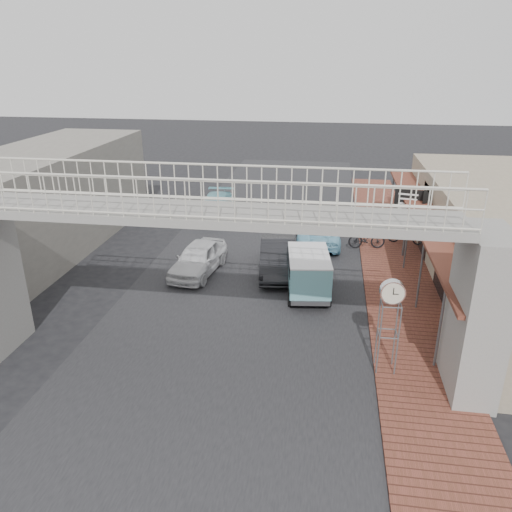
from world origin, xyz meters
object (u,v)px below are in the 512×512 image
(white_hatchback, at_px, (198,258))
(arrow_sign, at_px, (428,203))
(dark_sedan, at_px, (278,257))
(street_clock, at_px, (392,296))
(angkot_curb, at_px, (317,231))
(angkot_far, at_px, (216,206))
(angkot_van, at_px, (308,268))
(motorcycle_near, at_px, (406,234))
(motorcycle_far, at_px, (367,238))

(white_hatchback, xyz_separation_m, arrow_sign, (10.34, 3.14, 2.18))
(dark_sedan, bearing_deg, street_clock, -66.55)
(white_hatchback, xyz_separation_m, angkot_curb, (5.21, 4.78, -0.05))
(angkot_far, height_order, arrow_sign, arrow_sign)
(white_hatchback, xyz_separation_m, angkot_van, (5.06, -1.36, 0.44))
(motorcycle_near, xyz_separation_m, motorcycle_far, (-2.09, -1.02, 0.05))
(angkot_far, xyz_separation_m, street_clock, (8.86, -15.04, 1.95))
(angkot_van, relative_size, arrow_sign, 1.11)
(motorcycle_near, distance_m, motorcycle_far, 2.33)
(angkot_far, height_order, motorcycle_far, angkot_far)
(angkot_van, distance_m, motorcycle_far, 6.10)
(angkot_van, bearing_deg, angkot_far, 115.40)
(white_hatchback, distance_m, dark_sedan, 3.63)
(motorcycle_far, xyz_separation_m, arrow_sign, (2.57, -0.94, 2.23))
(white_hatchback, xyz_separation_m, motorcycle_near, (9.86, 5.10, -0.09))
(angkot_van, height_order, street_clock, street_clock)
(angkot_far, bearing_deg, angkot_van, -61.46)
(angkot_curb, xyz_separation_m, motorcycle_near, (4.65, 0.33, -0.05))
(angkot_van, xyz_separation_m, arrow_sign, (5.28, 4.50, 1.74))
(angkot_far, height_order, angkot_van, angkot_van)
(arrow_sign, bearing_deg, motorcycle_far, 171.02)
(angkot_van, xyz_separation_m, motorcycle_near, (4.80, 6.46, -0.54))
(angkot_far, bearing_deg, motorcycle_near, -20.41)
(dark_sedan, height_order, angkot_van, angkot_van)
(dark_sedan, xyz_separation_m, motorcycle_near, (6.28, 4.47, -0.14))
(dark_sedan, bearing_deg, white_hatchback, -176.50)
(white_hatchback, distance_m, street_clock, 10.41)
(motorcycle_far, bearing_deg, motorcycle_near, -71.18)
(angkot_curb, distance_m, arrow_sign, 5.83)
(white_hatchback, xyz_separation_m, dark_sedan, (3.58, 0.63, 0.05))
(motorcycle_near, bearing_deg, angkot_van, 155.50)
(white_hatchback, distance_m, motorcycle_near, 11.10)
(motorcycle_near, height_order, street_clock, street_clock)
(motorcycle_far, bearing_deg, dark_sedan, 122.27)
(angkot_van, relative_size, motorcycle_far, 2.07)
(arrow_sign, bearing_deg, white_hatchback, -151.90)
(motorcycle_near, bearing_deg, angkot_far, 85.37)
(motorcycle_far, bearing_deg, angkot_van, 146.31)
(angkot_van, bearing_deg, white_hatchback, 158.14)
(angkot_curb, bearing_deg, arrow_sign, 157.45)
(white_hatchback, bearing_deg, angkot_van, -7.57)
(angkot_curb, relative_size, street_clock, 1.55)
(angkot_curb, xyz_separation_m, street_clock, (2.56, -11.43, 1.98))
(angkot_curb, bearing_deg, street_clock, 97.80)
(angkot_van, bearing_deg, street_clock, -69.71)
(motorcycle_near, relative_size, motorcycle_far, 1.05)
(white_hatchback, height_order, angkot_van, angkot_van)
(white_hatchback, bearing_deg, motorcycle_near, 34.85)
(angkot_far, height_order, motorcycle_near, angkot_far)
(white_hatchback, height_order, angkot_far, white_hatchback)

